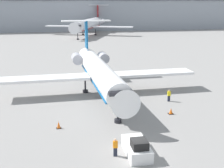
% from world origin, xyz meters
% --- Properties ---
extents(ground_plane, '(600.00, 600.00, 0.00)m').
position_xyz_m(ground_plane, '(0.00, 0.00, 0.00)').
color(ground_plane, gray).
extents(terminal_building, '(180.00, 16.80, 14.18)m').
position_xyz_m(terminal_building, '(0.00, 120.00, 7.12)').
color(terminal_building, '#8C939E').
rests_on(terminal_building, ground).
extents(airplane_main, '(28.62, 29.22, 9.73)m').
position_xyz_m(airplane_main, '(-0.58, 19.01, 3.28)').
color(airplane_main, white).
rests_on(airplane_main, ground).
extents(pushback_tug, '(1.91, 4.22, 1.75)m').
position_xyz_m(pushback_tug, '(0.06, -0.12, 0.64)').
color(pushback_tug, silver).
rests_on(pushback_tug, ground).
extents(worker_near_tug, '(0.40, 0.24, 1.65)m').
position_xyz_m(worker_near_tug, '(-1.86, -0.10, 0.86)').
color(worker_near_tug, '#232838').
rests_on(worker_near_tug, ground).
extents(worker_by_wing, '(0.40, 0.24, 1.62)m').
position_xyz_m(worker_by_wing, '(8.12, 13.66, 0.84)').
color(worker_by_wing, '#232838').
rests_on(worker_by_wing, ground).
extents(traffic_cone_left, '(0.51, 0.51, 0.79)m').
position_xyz_m(traffic_cone_left, '(-6.66, 6.96, 0.38)').
color(traffic_cone_left, black).
rests_on(traffic_cone_left, ground).
extents(traffic_cone_right, '(0.62, 0.62, 0.72)m').
position_xyz_m(traffic_cone_right, '(6.66, 8.96, 0.34)').
color(traffic_cone_right, black).
rests_on(traffic_cone_right, ground).
extents(airplane_parked_far_left, '(33.08, 35.23, 11.23)m').
position_xyz_m(airplane_parked_far_left, '(5.95, 96.30, 4.18)').
color(airplane_parked_far_left, white).
rests_on(airplane_parked_far_left, ground).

